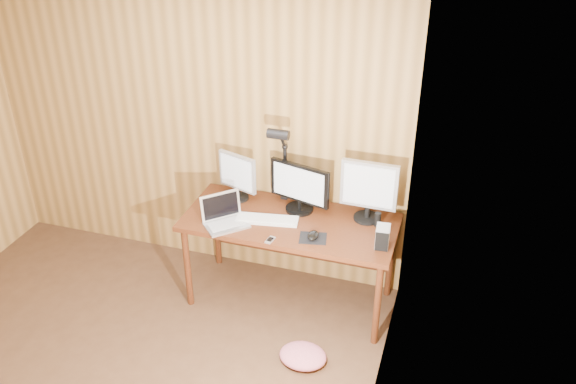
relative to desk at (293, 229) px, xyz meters
The scene contains 14 objects.
room_shell 2.04m from the desk, 118.65° to the right, with size 4.00×4.00×4.00m.
desk is the anchor object (origin of this frame).
monitor_center 0.33m from the desk, 74.01° to the left, with size 0.49×0.22×0.39m.
monitor_left 0.60m from the desk, 166.97° to the left, with size 0.33×0.16×0.39m.
monitor_right 0.67m from the desk, 11.93° to the left, with size 0.42×0.20×0.47m.
laptop 0.55m from the desk, 150.67° to the right, with size 0.38×0.38×0.22m.
keyboard 0.25m from the desk, 140.84° to the right, with size 0.48×0.21×0.02m.
mousepad 0.36m from the desk, 48.18° to the right, with size 0.19×0.16×0.00m, color black.
mouse 0.37m from the desk, 48.18° to the right, with size 0.07×0.12×0.04m, color black.
hard_drive 0.77m from the desk, 15.83° to the right, with size 0.11×0.15×0.15m.
phone 0.40m from the desk, 98.22° to the right, with size 0.06×0.10×0.01m.
speaker 0.66m from the desk, ahead, with size 0.05×0.05×0.11m, color black.
desk_lamp 0.59m from the desk, 132.52° to the left, with size 0.16×0.23×0.70m.
fabric_pile 0.96m from the desk, 67.51° to the right, with size 0.34×0.28×0.11m, color #CC6377, non-canonical shape.
Camera 1 is at (2.06, -2.05, 3.19)m, focal length 38.00 mm.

